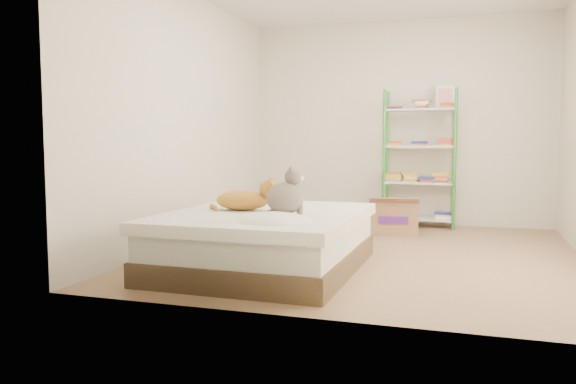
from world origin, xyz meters
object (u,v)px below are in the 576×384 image
at_px(orange_cat, 242,198).
at_px(shelf_unit, 420,159).
at_px(grey_cat, 285,191).
at_px(bed, 266,240).
at_px(cardboard_box, 393,217).
at_px(white_bin, 275,209).

relative_size(orange_cat, shelf_unit, 0.30).
distance_m(orange_cat, grey_cat, 0.45).
bearing_deg(bed, grey_cat, -25.58).
relative_size(bed, grey_cat, 5.16).
xyz_separation_m(orange_cat, grey_cat, (0.42, -0.13, 0.08)).
bearing_deg(cardboard_box, shelf_unit, 59.71).
height_order(orange_cat, white_bin, orange_cat).
bearing_deg(cardboard_box, orange_cat, -123.33).
distance_m(bed, white_bin, 2.78).
xyz_separation_m(bed, cardboard_box, (0.77, 2.20, -0.05)).
bearing_deg(shelf_unit, cardboard_box, -111.48).
xyz_separation_m(shelf_unit, cardboard_box, (-0.25, -0.62, -0.65)).
bearing_deg(shelf_unit, grey_cat, -105.59).
xyz_separation_m(grey_cat, shelf_unit, (0.81, 2.92, 0.18)).
xyz_separation_m(bed, orange_cat, (-0.22, 0.03, 0.35)).
height_order(bed, cardboard_box, bed).
bearing_deg(orange_cat, cardboard_box, 56.96).
bearing_deg(orange_cat, bed, -15.91).
bearing_deg(grey_cat, bed, 39.83).
bearing_deg(cardboard_box, bed, -118.20).
bearing_deg(bed, cardboard_box, 71.35).
bearing_deg(bed, white_bin, 108.12).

